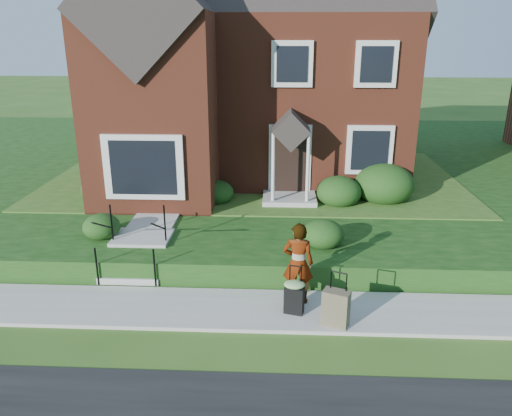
# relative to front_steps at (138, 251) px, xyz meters

# --- Properties ---
(ground) EXTENTS (120.00, 120.00, 0.00)m
(ground) POSITION_rel_front_steps_xyz_m (2.50, -1.84, -0.47)
(ground) COLOR #2D5119
(ground) RESTS_ON ground
(sidewalk) EXTENTS (60.00, 1.60, 0.08)m
(sidewalk) POSITION_rel_front_steps_xyz_m (2.50, -1.84, -0.43)
(sidewalk) COLOR #9E9B93
(sidewalk) RESTS_ON ground
(terrace) EXTENTS (44.00, 20.00, 0.60)m
(terrace) POSITION_rel_front_steps_xyz_m (6.50, 9.06, -0.17)
(terrace) COLOR #13360E
(terrace) RESTS_ON ground
(walkway) EXTENTS (1.20, 6.00, 0.06)m
(walkway) POSITION_rel_front_steps_xyz_m (0.00, 3.16, 0.16)
(walkway) COLOR #9E9B93
(walkway) RESTS_ON terrace
(main_house) EXTENTS (10.40, 10.20, 9.40)m
(main_house) POSITION_rel_front_steps_xyz_m (2.29, 7.76, 4.79)
(main_house) COLOR maroon
(main_house) RESTS_ON terrace
(front_steps) EXTENTS (1.40, 2.02, 1.50)m
(front_steps) POSITION_rel_front_steps_xyz_m (0.00, 0.00, 0.00)
(front_steps) COLOR #9E9B93
(front_steps) RESTS_ON ground
(foundation_shrubs) EXTENTS (10.10, 4.97, 1.26)m
(foundation_shrubs) POSITION_rel_front_steps_xyz_m (3.49, 3.24, 0.64)
(foundation_shrubs) COLOR black
(foundation_shrubs) RESTS_ON terrace
(woman) EXTENTS (0.68, 0.48, 1.76)m
(woman) POSITION_rel_front_steps_xyz_m (3.79, -1.50, 0.48)
(woman) COLOR #999999
(woman) RESTS_ON sidewalk
(suitcase_black) EXTENTS (0.50, 0.44, 1.02)m
(suitcase_black) POSITION_rel_front_steps_xyz_m (3.71, -1.98, 0.00)
(suitcase_black) COLOR black
(suitcase_black) RESTS_ON sidewalk
(suitcase_olive) EXTENTS (0.58, 0.46, 1.10)m
(suitcase_olive) POSITION_rel_front_steps_xyz_m (4.50, -2.39, -0.03)
(suitcase_olive) COLOR brown
(suitcase_olive) RESTS_ON sidewalk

